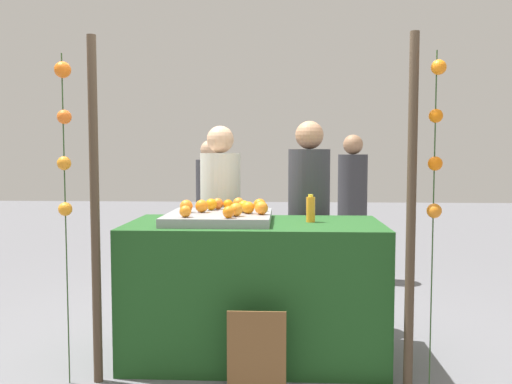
{
  "coord_description": "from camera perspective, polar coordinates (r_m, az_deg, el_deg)",
  "views": [
    {
      "loc": [
        0.2,
        -3.78,
        1.43
      ],
      "look_at": [
        0.0,
        0.15,
        1.15
      ],
      "focal_mm": 38.57,
      "sensor_mm": 36.0,
      "label": 1
    }
  ],
  "objects": [
    {
      "name": "orange_2",
      "position": [
        3.62,
        -7.34,
        -2.01
      ],
      "size": [
        0.08,
        0.08,
        0.08
      ],
      "primitive_type": "sphere",
      "color": "orange",
      "rests_on": "orange_tray"
    },
    {
      "name": "orange_1",
      "position": [
        4.12,
        -3.98,
        -1.21
      ],
      "size": [
        0.08,
        0.08,
        0.08
      ],
      "primitive_type": "sphere",
      "color": "orange",
      "rests_on": "orange_tray"
    },
    {
      "name": "orange_11",
      "position": [
        3.88,
        -1.26,
        -1.51
      ],
      "size": [
        0.09,
        0.09,
        0.09
      ],
      "primitive_type": "sphere",
      "color": "orange",
      "rests_on": "orange_tray"
    },
    {
      "name": "orange_9",
      "position": [
        3.81,
        -0.79,
        -1.63
      ],
      "size": [
        0.08,
        0.08,
        0.08
      ],
      "primitive_type": "sphere",
      "color": "orange",
      "rests_on": "orange_tray"
    },
    {
      "name": "vendor_left",
      "position": [
        4.56,
        -3.68,
        -4.26
      ],
      "size": [
        0.33,
        0.33,
        1.65
      ],
      "color": "beige",
      "rests_on": "ground_plane"
    },
    {
      "name": "crowd_person_0",
      "position": [
        6.23,
        9.95,
        -2.14
      ],
      "size": [
        0.33,
        0.33,
        1.63
      ],
      "color": "#333338",
      "rests_on": "ground_plane"
    },
    {
      "name": "orange_4",
      "position": [
        4.14,
        -1.83,
        -1.16
      ],
      "size": [
        0.08,
        0.08,
        0.08
      ],
      "primitive_type": "sphere",
      "color": "orange",
      "rests_on": "orange_tray"
    },
    {
      "name": "ground_plane",
      "position": [
        4.05,
        -0.11,
        -16.6
      ],
      "size": [
        24.0,
        24.0,
        0.0
      ],
      "primitive_type": "plane",
      "color": "slate"
    },
    {
      "name": "orange_6",
      "position": [
        3.65,
        -2.1,
        -1.84
      ],
      "size": [
        0.09,
        0.09,
        0.09
      ],
      "primitive_type": "sphere",
      "color": "orange",
      "rests_on": "orange_tray"
    },
    {
      "name": "garland_strand_left",
      "position": [
        3.51,
        -19.3,
        5.64
      ],
      "size": [
        0.1,
        0.1,
        2.02
      ],
      "color": "#2D4C23",
      "rests_on": "ground_plane"
    },
    {
      "name": "chalkboard_sign",
      "position": [
        3.4,
        0.06,
        -16.37
      ],
      "size": [
        0.35,
        0.03,
        0.51
      ],
      "color": "brown",
      "rests_on": "ground_plane"
    },
    {
      "name": "juice_bottle",
      "position": [
        3.84,
        5.69,
        -1.78
      ],
      "size": [
        0.06,
        0.06,
        0.19
      ],
      "color": "orange",
      "rests_on": "stall_counter"
    },
    {
      "name": "orange_8",
      "position": [
        3.96,
        0.39,
        -1.36
      ],
      "size": [
        0.09,
        0.09,
        0.09
      ],
      "primitive_type": "sphere",
      "color": "orange",
      "rests_on": "orange_tray"
    },
    {
      "name": "orange_5",
      "position": [
        3.9,
        -5.65,
        -1.46
      ],
      "size": [
        0.09,
        0.09,
        0.09
      ],
      "primitive_type": "sphere",
      "color": "orange",
      "rests_on": "orange_tray"
    },
    {
      "name": "orange_10",
      "position": [
        3.55,
        -2.87,
        -2.1
      ],
      "size": [
        0.08,
        0.08,
        0.08
      ],
      "primitive_type": "sphere",
      "color": "orange",
      "rests_on": "orange_tray"
    },
    {
      "name": "vendor_right",
      "position": [
        4.51,
        5.49,
        -4.15
      ],
      "size": [
        0.34,
        0.34,
        1.69
      ],
      "color": "#333338",
      "rests_on": "ground_plane"
    },
    {
      "name": "crowd_person_1",
      "position": [
        5.98,
        -4.73,
        -2.63
      ],
      "size": [
        0.31,
        0.31,
        1.57
      ],
      "color": "#333338",
      "rests_on": "ground_plane"
    },
    {
      "name": "canopy_post_right",
      "position": [
        3.4,
        15.79,
        -2.17
      ],
      "size": [
        0.06,
        0.06,
        2.14
      ],
      "primitive_type": "cylinder",
      "color": "#473828",
      "rests_on": "ground_plane"
    },
    {
      "name": "orange_tray",
      "position": [
        3.86,
        -3.83,
        -2.63
      ],
      "size": [
        0.72,
        0.75,
        0.06
      ],
      "primitive_type": "cube",
      "color": "gray",
      "rests_on": "stall_counter"
    },
    {
      "name": "orange_7",
      "position": [
        3.9,
        -7.24,
        -1.47
      ],
      "size": [
        0.09,
        0.09,
        0.09
      ],
      "primitive_type": "sphere",
      "color": "orange",
      "rests_on": "orange_tray"
    },
    {
      "name": "orange_12",
      "position": [
        4.11,
        -2.91,
        -1.28
      ],
      "size": [
        0.07,
        0.07,
        0.07
      ],
      "primitive_type": "sphere",
      "color": "orange",
      "rests_on": "orange_tray"
    },
    {
      "name": "orange_0",
      "position": [
        4.05,
        -4.68,
        -1.29
      ],
      "size": [
        0.09,
        0.09,
        0.09
      ],
      "primitive_type": "sphere",
      "color": "orange",
      "rests_on": "orange_tray"
    },
    {
      "name": "garland_strand_right",
      "position": [
        3.39,
        18.15,
        4.73
      ],
      "size": [
        0.09,
        0.1,
        2.02
      ],
      "color": "#2D4C23",
      "rests_on": "ground_plane"
    },
    {
      "name": "orange_3",
      "position": [
        3.75,
        0.56,
        -1.67
      ],
      "size": [
        0.09,
        0.09,
        0.09
      ],
      "primitive_type": "sphere",
      "color": "orange",
      "rests_on": "orange_tray"
    },
    {
      "name": "canopy_post_left",
      "position": [
        3.51,
        -16.36,
        -1.99
      ],
      "size": [
        0.06,
        0.06,
        2.14
      ],
      "primitive_type": "cylinder",
      "color": "#473828",
      "rests_on": "ground_plane"
    },
    {
      "name": "stall_counter",
      "position": [
        3.9,
        -0.11,
        -10.08
      ],
      "size": [
        1.76,
        0.89,
        0.95
      ],
      "primitive_type": "cube",
      "color": "#1E4C1E",
      "rests_on": "ground_plane"
    }
  ]
}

